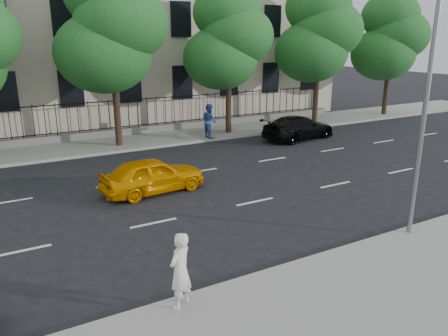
{
  "coord_description": "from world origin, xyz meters",
  "views": [
    {
      "loc": [
        -8.47,
        -10.23,
        5.9
      ],
      "look_at": [
        -1.04,
        3.0,
        1.34
      ],
      "focal_mm": 35.0,
      "sensor_mm": 36.0,
      "label": 1
    }
  ],
  "objects_px": {
    "street_light": "(414,65)",
    "black_sedan": "(299,128)",
    "yellow_taxi": "(153,175)",
    "woman_near": "(180,271)"
  },
  "relations": [
    {
      "from": "yellow_taxi",
      "to": "black_sedan",
      "type": "relative_size",
      "value": 0.84
    },
    {
      "from": "street_light",
      "to": "black_sedan",
      "type": "xyz_separation_m",
      "value": [
        5.53,
        11.78,
        -4.44
      ]
    },
    {
      "from": "yellow_taxi",
      "to": "woman_near",
      "type": "xyz_separation_m",
      "value": [
        -2.25,
        -7.8,
        0.34
      ]
    },
    {
      "from": "yellow_taxi",
      "to": "woman_near",
      "type": "distance_m",
      "value": 8.13
    },
    {
      "from": "woman_near",
      "to": "street_light",
      "type": "bearing_deg",
      "value": 153.68
    },
    {
      "from": "black_sedan",
      "to": "woman_near",
      "type": "relative_size",
      "value": 2.75
    },
    {
      "from": "yellow_taxi",
      "to": "woman_near",
      "type": "height_order",
      "value": "woman_near"
    },
    {
      "from": "street_light",
      "to": "yellow_taxi",
      "type": "bearing_deg",
      "value": 127.08
    },
    {
      "from": "street_light",
      "to": "woman_near",
      "type": "height_order",
      "value": "street_light"
    },
    {
      "from": "street_light",
      "to": "black_sedan",
      "type": "bearing_deg",
      "value": 64.84
    }
  ]
}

